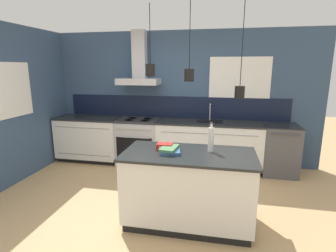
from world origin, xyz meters
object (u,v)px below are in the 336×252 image
Objects in this scene: bottle_on_island at (211,139)px; book_stack at (170,150)px; dishwasher at (279,149)px; red_supply_box at (165,147)px; oven_range at (139,142)px.

bottle_on_island is 1.10× the size of book_stack.
red_supply_box is at bearing -134.05° from dishwasher.
bottle_on_island is at bearing -123.86° from dishwasher.
oven_range is at bearing 116.85° from red_supply_box.
book_stack is (0.99, -1.88, 0.49)m from oven_range.
book_stack reaches higher than dishwasher.
book_stack is at bearing -47.90° from red_supply_box.
red_supply_box is (-1.74, -1.80, 0.49)m from dishwasher.
book_stack is at bearing -131.38° from dishwasher.
bottle_on_island is 1.87× the size of red_supply_box.
red_supply_box reaches higher than book_stack.
red_supply_box is at bearing -176.08° from bottle_on_island.
oven_range is at bearing 117.69° from book_stack.
dishwasher is at bearing 0.09° from oven_range.
bottle_on_island is 0.57m from red_supply_box.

